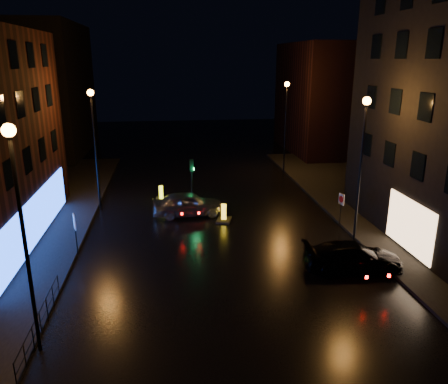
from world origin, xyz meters
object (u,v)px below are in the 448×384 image
(bollard_near, at_px, (224,217))
(road_sign_left, at_px, (75,225))
(dark_sedan, at_px, (353,257))
(bollard_far, at_px, (161,197))
(road_sign_right, at_px, (341,202))
(silver_hatchback, at_px, (188,204))
(traffic_signal, at_px, (192,198))

(bollard_near, bearing_deg, road_sign_left, -135.56)
(dark_sedan, xyz_separation_m, bollard_far, (-9.72, 12.92, -0.48))
(dark_sedan, height_order, road_sign_right, road_sign_right)
(silver_hatchback, height_order, bollard_near, silver_hatchback)
(dark_sedan, height_order, road_sign_left, road_sign_left)
(dark_sedan, height_order, bollard_far, dark_sedan)
(silver_hatchback, bearing_deg, bollard_near, -123.14)
(bollard_near, bearing_deg, silver_hatchback, 166.25)
(traffic_signal, height_order, road_sign_left, traffic_signal)
(traffic_signal, distance_m, road_sign_left, 10.53)
(traffic_signal, distance_m, dark_sedan, 13.62)
(traffic_signal, relative_size, bollard_near, 2.28)
(silver_hatchback, height_order, road_sign_left, road_sign_left)
(road_sign_left, bearing_deg, bollard_far, 46.63)
(road_sign_right, bearing_deg, bollard_far, -46.30)
(bollard_far, height_order, road_sign_right, road_sign_right)
(traffic_signal, distance_m, road_sign_right, 10.71)
(traffic_signal, height_order, dark_sedan, traffic_signal)
(bollard_far, relative_size, road_sign_left, 0.54)
(bollard_near, xyz_separation_m, bollard_far, (-4.15, 5.08, -0.01))
(road_sign_left, height_order, road_sign_right, road_sign_left)
(dark_sedan, relative_size, bollard_near, 3.29)
(road_sign_right, bearing_deg, silver_hatchback, -33.78)
(dark_sedan, distance_m, road_sign_right, 6.17)
(dark_sedan, distance_m, bollard_far, 16.18)
(traffic_signal, xyz_separation_m, bollard_far, (-2.28, 1.52, -0.26))
(silver_hatchback, distance_m, bollard_near, 2.72)
(traffic_signal, height_order, road_sign_right, traffic_signal)
(bollard_far, relative_size, road_sign_right, 0.60)
(traffic_signal, distance_m, bollard_far, 2.75)
(road_sign_left, bearing_deg, bollard_near, 8.95)
(bollard_near, relative_size, bollard_far, 1.16)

